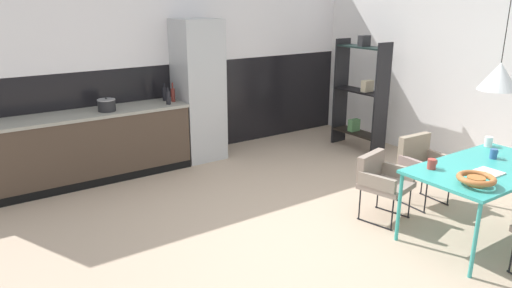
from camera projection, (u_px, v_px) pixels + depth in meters
name	position (u px, v px, depth m)	size (l,w,h in m)	color
ground_plane	(319.00, 236.00, 4.75)	(8.58, 8.58, 0.00)	tan
back_wall_splashback_dark	(178.00, 109.00, 7.09)	(6.36, 0.12, 1.38)	black
back_wall_panel_upper	(173.00, 15.00, 6.68)	(6.36, 0.12, 1.38)	white
side_wall_right	(506.00, 73.00, 6.01)	(0.12, 6.60, 2.77)	white
kitchen_counter	(78.00, 148.00, 6.03)	(2.92, 0.63, 0.91)	#44362A
refrigerator_column	(198.00, 91.00, 6.81)	(0.61, 0.60, 2.03)	#ADAFB2
dining_table	(486.00, 171.00, 4.56)	(1.59, 0.87, 0.74)	teal
armchair_head_of_table	(421.00, 161.00, 5.42)	(0.51, 0.49, 0.79)	gray
armchair_far_side	(381.00, 177.00, 5.03)	(0.57, 0.57, 0.71)	gray
fruit_bowl	(476.00, 179.00, 4.08)	(0.33, 0.33, 0.09)	#B2662D
open_book	(487.00, 173.00, 4.38)	(0.27, 0.23, 0.02)	white
mug_short_terracotta	(432.00, 164.00, 4.48)	(0.13, 0.08, 0.10)	#B23D33
mug_wide_latte	(489.00, 142.00, 5.16)	(0.13, 0.08, 0.11)	white
mug_tall_blue	(494.00, 154.00, 4.77)	(0.12, 0.07, 0.10)	#335B93
cooking_pot	(107.00, 105.00, 6.03)	(0.23, 0.23, 0.18)	black
bottle_vinegar_dark	(173.00, 94.00, 6.58)	(0.06, 0.06, 0.27)	maroon
bottle_wine_green	(165.00, 93.00, 6.63)	(0.06, 0.06, 0.25)	black
bottle_spice_small	(168.00, 97.00, 6.41)	(0.06, 0.06, 0.24)	black
open_shelf_unit	(360.00, 93.00, 7.28)	(0.30, 0.89, 1.77)	black
pendant_lamp_over_table_near	(499.00, 76.00, 4.30)	(0.36, 0.36, 1.23)	black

